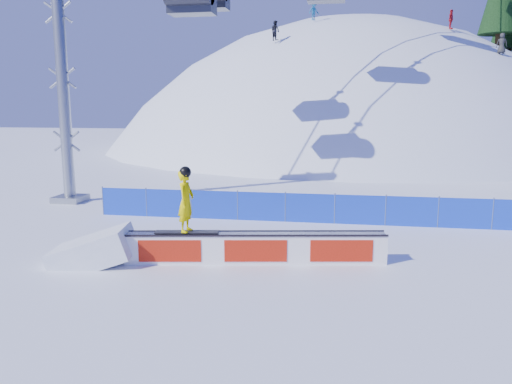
# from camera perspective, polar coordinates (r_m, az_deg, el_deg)

# --- Properties ---
(ground) EXTENTS (160.00, 160.00, 0.00)m
(ground) POSITION_cam_1_polar(r_m,az_deg,el_deg) (16.18, 12.29, -7.38)
(ground) COLOR white
(ground) RESTS_ON ground
(snow_hill) EXTENTS (64.00, 64.00, 64.00)m
(snow_hill) POSITION_cam_1_polar(r_m,az_deg,el_deg) (61.79, 9.89, -11.80)
(snow_hill) COLOR white
(snow_hill) RESTS_ON ground
(safety_fence) EXTENTS (22.05, 0.05, 1.30)m
(safety_fence) POSITION_cam_1_polar(r_m,az_deg,el_deg) (20.39, 11.79, -2.01)
(safety_fence) COLOR blue
(safety_fence) RESTS_ON ground
(rail_box) EXTENTS (7.89, 1.88, 0.95)m
(rail_box) POSITION_cam_1_polar(r_m,az_deg,el_deg) (15.23, -0.04, -6.40)
(rail_box) COLOR white
(rail_box) RESTS_ON ground
(snow_ramp) EXTENTS (2.74, 1.97, 1.57)m
(snow_ramp) POSITION_cam_1_polar(r_m,az_deg,el_deg) (16.14, -18.04, -7.69)
(snow_ramp) COLOR white
(snow_ramp) RESTS_ON ground
(snowboarder) EXTENTS (1.96, 0.72, 2.01)m
(snowboarder) POSITION_cam_1_polar(r_m,az_deg,el_deg) (15.03, -8.01, -0.95)
(snowboarder) COLOR black
(snowboarder) RESTS_ON rail_box
(distant_skiers) EXTENTS (19.39, 5.63, 5.24)m
(distant_skiers) POSITION_cam_1_polar(r_m,az_deg,el_deg) (46.67, 12.82, 18.21)
(distant_skiers) COLOR black
(distant_skiers) RESTS_ON ground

